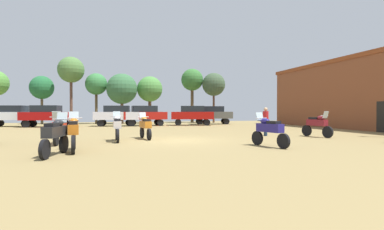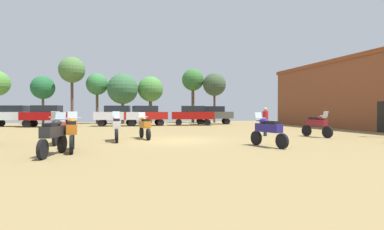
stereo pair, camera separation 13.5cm
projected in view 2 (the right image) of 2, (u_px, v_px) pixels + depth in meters
The scene contains 23 objects.
ground_plane at pixel (177, 141), 15.57m from camera, with size 44.00×52.00×0.02m.
brick_building at pixel (377, 93), 25.13m from camera, with size 6.12×22.00×5.98m.
motorcycle_2 at pixel (116, 127), 15.15m from camera, with size 0.62×2.16×1.49m.
motorcycle_3 at pixel (59, 128), 13.92m from camera, with size 0.62×2.25×1.51m.
motorcycle_6 at pixel (72, 132), 11.43m from camera, with size 0.62×2.19×1.50m.
motorcycle_7 at pixel (317, 124), 17.51m from camera, with size 0.74×2.10×1.50m.
motorcycle_8 at pixel (268, 130), 12.84m from camera, with size 0.79×2.13×1.46m.
motorcycle_9 at pixel (145, 126), 16.44m from camera, with size 0.66×2.16×1.44m.
motorcycle_10 at pixel (53, 134), 10.32m from camera, with size 0.73×2.22×1.48m.
car_1 at pixel (118, 114), 29.67m from camera, with size 4.50×2.34×2.00m.
car_2 at pixel (193, 114), 31.35m from camera, with size 4.57×2.63×2.00m.
car_3 at pixel (47, 114), 28.08m from camera, with size 4.52×2.43×2.00m.
car_4 at pixel (145, 114), 30.37m from camera, with size 4.45×2.18×2.00m.
car_5 at pixel (13, 114), 28.82m from camera, with size 4.54×2.48×2.00m.
car_6 at pixel (213, 114), 33.94m from camera, with size 4.51×2.38×2.00m.
person_1 at pixel (265, 119), 18.27m from camera, with size 0.36×0.36×1.73m.
tree_2 at pixel (193, 81), 38.08m from camera, with size 2.75×2.75×6.76m.
tree_3 at pixel (123, 89), 34.95m from camera, with size 3.51×3.51×5.78m.
tree_4 at pixel (214, 85), 37.73m from camera, with size 2.86×2.86×6.20m.
tree_6 at pixel (72, 70), 33.94m from camera, with size 2.88×2.88×7.52m.
tree_7 at pixel (150, 89), 36.30m from camera, with size 3.03×3.03×5.61m.
tree_8 at pixel (43, 88), 34.26m from camera, with size 2.62×2.62×5.43m.
tree_9 at pixel (97, 85), 35.06m from camera, with size 2.49×2.49×5.82m.
Camera 2 is at (-2.95, -15.29, 1.57)m, focal length 28.38 mm.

